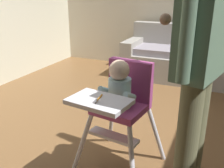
# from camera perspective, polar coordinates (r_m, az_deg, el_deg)

# --- Properties ---
(ground) EXTENTS (6.07, 6.79, 0.10)m
(ground) POSITION_cam_1_polar(r_m,az_deg,el_deg) (2.69, 1.83, -12.13)
(ground) COLOR brown
(couch) EXTENTS (2.00, 0.86, 0.86)m
(couch) POSITION_cam_1_polar(r_m,az_deg,el_deg) (4.38, 16.46, 5.39)
(couch) COLOR gray
(couch) RESTS_ON ground
(high_chair) EXTENTS (0.68, 0.78, 0.93)m
(high_chair) POSITION_cam_1_polar(r_m,az_deg,el_deg) (1.93, 1.97, -2.83)
(high_chair) COLOR silver
(high_chair) RESTS_ON ground
(adult_standing) EXTENTS (0.50, 0.58, 1.68)m
(adult_standing) POSITION_cam_1_polar(r_m,az_deg,el_deg) (1.59, 18.63, 3.45)
(adult_standing) COLOR #676747
(adult_standing) RESTS_ON ground
(toy_ball) EXTENTS (0.22, 0.22, 0.22)m
(toy_ball) POSITION_cam_1_polar(r_m,az_deg,el_deg) (3.33, 1.26, -2.35)
(toy_ball) COLOR #284CB7
(toy_ball) RESTS_ON ground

